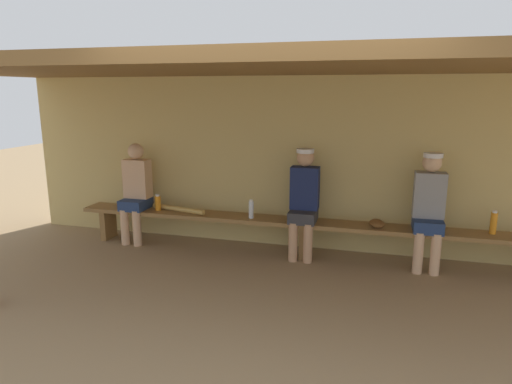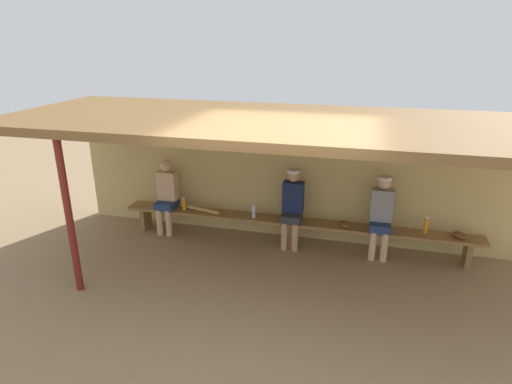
% 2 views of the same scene
% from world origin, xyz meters
% --- Properties ---
extents(ground_plane, '(24.00, 24.00, 0.00)m').
position_xyz_m(ground_plane, '(0.00, 0.00, 0.00)').
color(ground_plane, '#937754').
extents(back_wall, '(8.00, 0.20, 2.20)m').
position_xyz_m(back_wall, '(0.00, 2.00, 1.10)').
color(back_wall, tan).
rests_on(back_wall, ground).
extents(dugout_roof, '(8.00, 2.80, 0.12)m').
position_xyz_m(dugout_roof, '(0.00, 0.70, 2.26)').
color(dugout_roof, brown).
rests_on(dugout_roof, back_wall).
extents(support_post, '(0.10, 0.10, 2.20)m').
position_xyz_m(support_post, '(-2.67, -0.55, 1.10)').
color(support_post, maroon).
rests_on(support_post, ground).
extents(bench, '(6.00, 0.36, 0.46)m').
position_xyz_m(bench, '(0.00, 1.55, 0.39)').
color(bench, olive).
rests_on(bench, ground).
extents(player_with_sunglasses, '(0.34, 0.42, 1.34)m').
position_xyz_m(player_with_sunglasses, '(-0.01, 1.55, 0.75)').
color(player_with_sunglasses, '#333338').
rests_on(player_with_sunglasses, ground).
extents(player_in_red, '(0.34, 0.42, 1.34)m').
position_xyz_m(player_in_red, '(1.41, 1.55, 0.75)').
color(player_in_red, navy).
rests_on(player_in_red, ground).
extents(player_middle, '(0.34, 0.42, 1.34)m').
position_xyz_m(player_middle, '(-2.29, 1.55, 0.73)').
color(player_middle, navy).
rests_on(player_middle, ground).
extents(water_bottle_clear, '(0.07, 0.07, 0.27)m').
position_xyz_m(water_bottle_clear, '(2.10, 1.60, 0.59)').
color(water_bottle_clear, orange).
rests_on(water_bottle_clear, bench).
extents(water_bottle_green, '(0.08, 0.08, 0.22)m').
position_xyz_m(water_bottle_green, '(-1.96, 1.53, 0.56)').
color(water_bottle_green, orange).
rests_on(water_bottle_green, bench).
extents(water_bottle_blue, '(0.06, 0.06, 0.24)m').
position_xyz_m(water_bottle_blue, '(-0.66, 1.50, 0.57)').
color(water_bottle_blue, silver).
rests_on(water_bottle_blue, bench).
extents(baseball_glove_dark_brown, '(0.29, 0.29, 0.09)m').
position_xyz_m(baseball_glove_dark_brown, '(2.60, 1.54, 0.51)').
color(baseball_glove_dark_brown, brown).
rests_on(baseball_glove_dark_brown, bench).
extents(baseball_glove_tan, '(0.22, 0.27, 0.09)m').
position_xyz_m(baseball_glove_tan, '(0.85, 1.51, 0.51)').
color(baseball_glove_tan, brown).
rests_on(baseball_glove_tan, bench).
extents(baseball_bat, '(0.80, 0.24, 0.07)m').
position_xyz_m(baseball_bat, '(-1.68, 1.55, 0.49)').
color(baseball_bat, tan).
rests_on(baseball_bat, bench).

